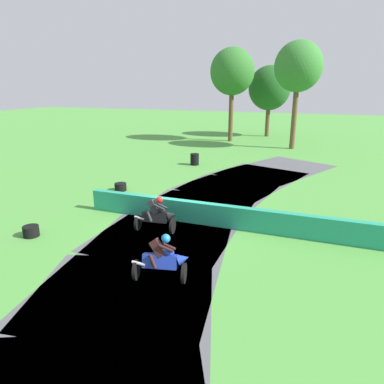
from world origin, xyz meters
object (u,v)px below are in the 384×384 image
Objects in this scene: motorcycle_chase_blue at (163,259)px; tire_stack_mid_a at (121,187)px; tire_stack_mid_b at (31,231)px; motorcycle_lead_black at (157,215)px; tire_stack_near at (195,159)px.

motorcycle_chase_blue reaches higher than tire_stack_mid_a.
tire_stack_mid_b is at bearing -90.16° from tire_stack_mid_a.
motorcycle_chase_blue reaches higher than tire_stack_mid_b.
motorcycle_chase_blue is at bearing -61.82° from motorcycle_lead_black.
motorcycle_lead_black reaches higher than motorcycle_chase_blue.
tire_stack_mid_a and tire_stack_mid_b have the same top height.
motorcycle_lead_black is 2.68× the size of tire_stack_mid_a.
tire_stack_near is at bearing 106.32° from motorcycle_chase_blue.
motorcycle_chase_blue reaches higher than tire_stack_near.
motorcycle_lead_black is at bearing -77.22° from tire_stack_near.
motorcycle_lead_black is at bearing 25.94° from tire_stack_mid_b.
motorcycle_chase_blue is 9.41m from tire_stack_mid_a.
tire_stack_near is 1.28× the size of tire_stack_mid_a.
motorcycle_chase_blue is at bearing -73.68° from tire_stack_near.
tire_stack_mid_b is (-5.89, 1.05, -0.44)m from motorcycle_chase_blue.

